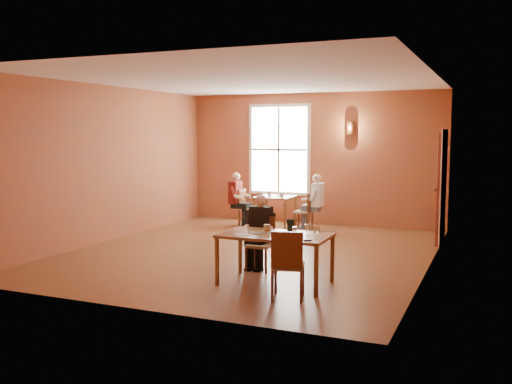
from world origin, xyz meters
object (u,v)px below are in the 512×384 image
at_px(diner_main, 259,235).
at_px(chair_diner_maroon, 249,207).
at_px(diner_maroon, 247,200).
at_px(chair_diner_main, 260,244).
at_px(main_table, 275,259).
at_px(chair_empty, 288,264).
at_px(second_table, 275,212).
at_px(chair_diner_white, 303,211).
at_px(diner_white, 305,202).

relative_size(diner_main, chair_diner_maroon, 1.35).
xyz_separation_m(diner_main, diner_maroon, (-1.91, 3.86, 0.03)).
relative_size(chair_diner_main, diner_main, 0.74).
bearing_deg(main_table, chair_diner_main, 127.57).
height_order(chair_empty, second_table, chair_empty).
relative_size(main_table, diner_main, 1.36).
height_order(main_table, chair_diner_white, chair_diner_white).
bearing_deg(chair_diner_main, diner_white, -81.86).
bearing_deg(diner_main, chair_empty, 126.64).
xyz_separation_m(diner_main, chair_diner_maroon, (-1.88, 3.86, -0.14)).
bearing_deg(diner_maroon, chair_diner_main, 26.49).
height_order(chair_diner_maroon, diner_maroon, diner_maroon).
height_order(chair_diner_main, chair_diner_maroon, chair_diner_maroon).
bearing_deg(diner_white, chair_diner_white, 90.00).
relative_size(chair_empty, second_table, 1.14).
relative_size(chair_diner_white, chair_diner_maroon, 0.98).
height_order(chair_empty, chair_diner_maroon, chair_empty).
relative_size(main_table, chair_diner_main, 1.84).
relative_size(chair_diner_main, chair_diner_maroon, 1.00).
bearing_deg(main_table, diner_main, 128.88).
xyz_separation_m(chair_diner_main, second_table, (-1.23, 3.83, -0.06)).
height_order(second_table, diner_maroon, diner_maroon).
height_order(chair_diner_main, second_table, chair_diner_main).
bearing_deg(chair_diner_maroon, chair_diner_white, 90.00).
height_order(chair_diner_main, diner_white, diner_white).
distance_m(main_table, chair_empty, 0.73).
relative_size(diner_white, diner_maroon, 1.01).
height_order(chair_diner_white, diner_white, diner_white).
xyz_separation_m(diner_main, diner_white, (-0.55, 3.86, 0.03)).
xyz_separation_m(main_table, diner_main, (-0.50, 0.62, 0.20)).
height_order(chair_empty, diner_maroon, diner_maroon).
xyz_separation_m(chair_diner_main, diner_white, (-0.55, 3.83, 0.18)).
relative_size(chair_empty, diner_white, 0.76).
relative_size(diner_white, chair_diner_maroon, 1.43).
distance_m(second_table, diner_white, 0.72).
distance_m(chair_empty, chair_diner_maroon, 5.79).
xyz_separation_m(diner_main, chair_empty, (0.91, -1.22, -0.11)).
height_order(chair_diner_main, chair_empty, chair_empty).
distance_m(chair_diner_main, chair_empty, 1.54).
distance_m(main_table, chair_diner_white, 4.61).
distance_m(diner_white, diner_maroon, 1.36).
bearing_deg(second_table, main_table, -68.90).
distance_m(chair_empty, diner_white, 5.28).
xyz_separation_m(main_table, diner_white, (-1.05, 4.48, 0.23)).
bearing_deg(chair_diner_white, diner_main, -171.48).
xyz_separation_m(chair_empty, diner_white, (-1.45, 5.08, 0.14)).
height_order(chair_diner_white, diner_maroon, diner_maroon).
distance_m(main_table, diner_white, 4.60).
xyz_separation_m(second_table, diner_maroon, (-0.68, 0.00, 0.24)).
bearing_deg(chair_diner_main, chair_empty, 125.97).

